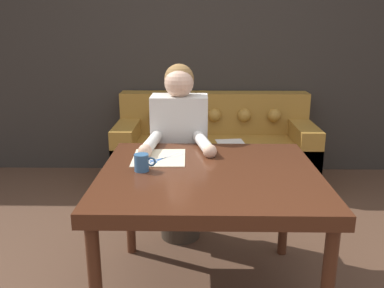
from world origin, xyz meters
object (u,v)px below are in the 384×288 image
object	(u,v)px
person	(180,156)
mug	(142,163)
dining_table	(209,184)
couch	(214,151)
scissors	(160,160)

from	to	relation	value
person	mug	size ratio (longest dim) A/B	10.93
person	dining_table	bearing A→B (deg)	-74.32
couch	dining_table	bearing A→B (deg)	-93.06
scissors	dining_table	bearing A→B (deg)	-32.00
dining_table	scissors	xyz separation A→B (m)	(-0.27, 0.17, 0.08)
couch	mug	world-z (taller)	couch
dining_table	person	size ratio (longest dim) A/B	0.92
dining_table	scissors	world-z (taller)	scissors
couch	mug	bearing A→B (deg)	-104.01
dining_table	scissors	distance (m)	0.33
mug	dining_table	bearing A→B (deg)	1.08
couch	scissors	distance (m)	1.70
dining_table	couch	world-z (taller)	couch
dining_table	couch	distance (m)	1.81
couch	person	world-z (taller)	person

